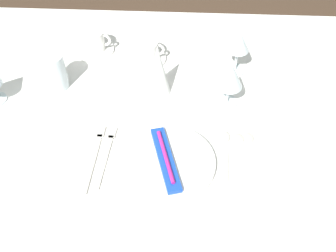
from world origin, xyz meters
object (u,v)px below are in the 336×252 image
at_px(fork_inner, 95,155).
at_px(drink_tumbler, 55,74).
at_px(toothbrush_package, 166,158).
at_px(coffee_cup_right, 145,50).
at_px(dinner_plate, 166,163).
at_px(wine_glass_centre, 230,77).
at_px(spoon_dessert, 239,155).
at_px(spoon_tea, 250,157).
at_px(fork_outer, 106,153).
at_px(spoon_soup, 225,152).
at_px(wine_glass_left, 239,44).
at_px(coffee_cup_left, 94,41).
at_px(napkin_folded, 158,70).

height_order(fork_inner, drink_tumbler, drink_tumbler).
bearing_deg(toothbrush_package, coffee_cup_right, 101.62).
xyz_separation_m(dinner_plate, wine_glass_centre, (0.17, 0.25, 0.09)).
bearing_deg(dinner_plate, fork_inner, 173.37).
xyz_separation_m(spoon_dessert, spoon_tea, (0.03, -0.00, 0.00)).
relative_size(fork_outer, spoon_dessert, 1.00).
bearing_deg(spoon_soup, wine_glass_left, 82.38).
relative_size(fork_outer, coffee_cup_right, 1.92).
relative_size(dinner_plate, toothbrush_package, 1.22).
bearing_deg(coffee_cup_right, coffee_cup_left, 167.31).
distance_m(spoon_dessert, spoon_tea, 0.03).
bearing_deg(napkin_folded, toothbrush_package, -82.42).
xyz_separation_m(coffee_cup_left, wine_glass_left, (0.48, -0.08, 0.06)).
relative_size(fork_outer, wine_glass_left, 1.43).
xyz_separation_m(dinner_plate, fork_inner, (-0.19, 0.02, -0.01)).
height_order(toothbrush_package, spoon_soup, toothbrush_package).
xyz_separation_m(spoon_dessert, coffee_cup_right, (-0.28, 0.41, 0.04)).
distance_m(coffee_cup_left, drink_tumbler, 0.21).
bearing_deg(coffee_cup_right, toothbrush_package, -78.38).
xyz_separation_m(fork_outer, spoon_tea, (0.38, 0.01, 0.00)).
relative_size(coffee_cup_left, coffee_cup_right, 0.91).
bearing_deg(spoon_dessert, spoon_soup, 168.45).
distance_m(spoon_dessert, napkin_folded, 0.35).
distance_m(dinner_plate, coffee_cup_right, 0.46).
xyz_separation_m(toothbrush_package, fork_outer, (-0.16, 0.03, -0.02)).
relative_size(wine_glass_centre, napkin_folded, 0.86).
distance_m(coffee_cup_left, napkin_folded, 0.31).
xyz_separation_m(dinner_plate, spoon_dessert, (0.19, 0.04, -0.01)).
bearing_deg(wine_glass_centre, napkin_folded, 168.89).
bearing_deg(spoon_dessert, dinner_plate, -168.27).
bearing_deg(spoon_soup, toothbrush_package, -163.23).
height_order(spoon_dessert, wine_glass_left, wine_glass_left).
relative_size(fork_inner, wine_glass_left, 1.54).
xyz_separation_m(toothbrush_package, wine_glass_left, (0.20, 0.40, 0.08)).
relative_size(spoon_tea, drink_tumbler, 2.01).
bearing_deg(coffee_cup_left, dinner_plate, -60.78).
xyz_separation_m(spoon_tea, drink_tumbler, (-0.58, 0.26, 0.05)).
distance_m(fork_outer, wine_glass_left, 0.53).
xyz_separation_m(toothbrush_package, coffee_cup_right, (-0.09, 0.45, 0.01)).
bearing_deg(wine_glass_centre, wine_glass_left, 77.46).
relative_size(toothbrush_package, spoon_dessert, 1.01).
bearing_deg(spoon_dessert, wine_glass_left, 88.12).
bearing_deg(fork_inner, coffee_cup_right, 77.07).
height_order(toothbrush_package, fork_inner, toothbrush_package).
xyz_separation_m(toothbrush_package, coffee_cup_left, (-0.27, 0.49, 0.02)).
xyz_separation_m(spoon_dessert, napkin_folded, (-0.23, 0.25, 0.08)).
bearing_deg(drink_tumbler, fork_inner, -58.66).
xyz_separation_m(toothbrush_package, spoon_tea, (0.22, 0.04, -0.02)).
distance_m(spoon_soup, coffee_cup_left, 0.62).
distance_m(wine_glass_centre, wine_glass_left, 0.16).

